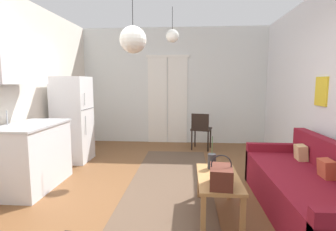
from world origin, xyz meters
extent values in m
cube|color=brown|center=(0.00, 0.00, -0.05)|extent=(5.05, 7.28, 0.10)
cube|color=silver|center=(0.00, 3.39, 1.40)|extent=(4.65, 0.10, 2.80)
cube|color=white|center=(-0.39, 3.33, 1.05)|extent=(0.47, 0.02, 2.09)
cube|color=white|center=(0.10, 3.33, 1.05)|extent=(0.47, 0.02, 2.09)
cube|color=white|center=(-0.15, 3.32, 2.12)|extent=(1.05, 0.03, 0.06)
cube|color=yellow|center=(2.21, 0.72, 1.36)|extent=(0.02, 0.32, 0.41)
cube|color=black|center=(-2.21, 0.50, 1.74)|extent=(0.02, 0.32, 0.40)
cube|color=brown|center=(0.11, 0.60, 0.01)|extent=(1.19, 3.59, 0.01)
cube|color=maroon|center=(1.67, -0.20, 0.23)|extent=(0.84, 2.18, 0.46)
cube|color=maroon|center=(1.67, 0.84, 0.29)|extent=(0.84, 0.11, 0.58)
cube|color=#B74C33|center=(1.87, -0.22, 0.55)|extent=(0.14, 0.20, 0.21)
cube|color=tan|center=(1.87, 0.44, 0.56)|extent=(0.15, 0.21, 0.21)
cube|color=#A87542|center=(0.70, -0.25, 0.43)|extent=(0.46, 0.93, 0.04)
cube|color=#A87542|center=(0.52, -0.67, 0.20)|extent=(0.05, 0.05, 0.41)
cube|color=#A87542|center=(0.89, -0.67, 0.20)|extent=(0.05, 0.05, 0.41)
cube|color=#A87542|center=(0.52, 0.18, 0.20)|extent=(0.05, 0.05, 0.41)
cube|color=#A87542|center=(0.89, 0.18, 0.20)|extent=(0.05, 0.05, 0.41)
cylinder|color=#2D2D33|center=(0.65, 0.03, 0.53)|extent=(0.10, 0.10, 0.18)
cylinder|color=#477F42|center=(0.65, 0.03, 0.73)|extent=(0.01, 0.01, 0.22)
cube|color=#512319|center=(0.70, -0.52, 0.54)|extent=(0.25, 0.35, 0.20)
torus|color=black|center=(0.70, -0.52, 0.67)|extent=(0.21, 0.01, 0.21)
cube|color=white|center=(-1.81, 1.64, 0.80)|extent=(0.59, 0.63, 1.60)
cube|color=#4C4C51|center=(-1.51, 1.64, 1.00)|extent=(0.01, 0.60, 0.01)
cylinder|color=#B7BABF|center=(-1.49, 1.46, 1.19)|extent=(0.02, 0.02, 0.22)
cylinder|color=#B7BABF|center=(-1.49, 1.46, 0.71)|extent=(0.02, 0.02, 0.35)
cube|color=silver|center=(-1.82, 0.34, 0.44)|extent=(0.62, 1.12, 0.88)
cube|color=#B7BABF|center=(-1.82, 0.34, 0.90)|extent=(0.65, 1.15, 0.03)
cube|color=#999BA0|center=(-1.82, 0.22, 0.85)|extent=(0.36, 0.40, 0.10)
cylinder|color=#B7BABF|center=(-2.07, 0.22, 1.01)|extent=(0.02, 0.02, 0.20)
cube|color=silver|center=(-1.97, 0.34, 1.81)|extent=(0.32, 1.01, 0.69)
cylinder|color=black|center=(0.88, 2.83, 0.22)|extent=(0.03, 0.03, 0.45)
cylinder|color=black|center=(0.53, 2.92, 0.22)|extent=(0.03, 0.03, 0.45)
cylinder|color=black|center=(0.80, 2.50, 0.22)|extent=(0.03, 0.03, 0.45)
cylinder|color=black|center=(0.45, 2.58, 0.22)|extent=(0.03, 0.03, 0.45)
cube|color=black|center=(0.66, 2.71, 0.46)|extent=(0.50, 0.49, 0.04)
cube|color=black|center=(0.62, 2.53, 0.64)|extent=(0.37, 0.12, 0.35)
sphere|color=white|center=(-0.26, -0.15, 1.96)|extent=(0.30, 0.30, 0.30)
cylinder|color=black|center=(0.07, 1.66, 2.61)|extent=(0.01, 0.01, 0.38)
sphere|color=white|center=(0.07, 1.66, 2.30)|extent=(0.23, 0.23, 0.23)
camera|label=1|loc=(0.36, -3.09, 1.48)|focal=27.96mm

